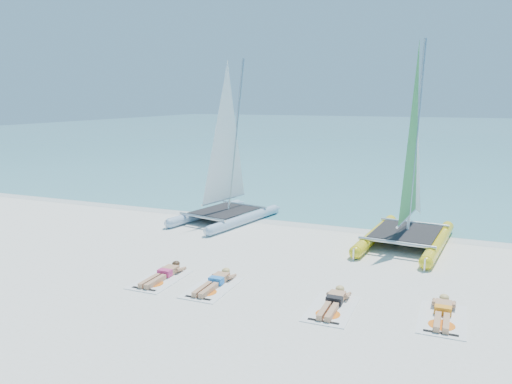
# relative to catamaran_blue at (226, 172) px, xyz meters

# --- Properties ---
(ground) EXTENTS (140.00, 140.00, 0.00)m
(ground) POSITION_rel_catamaran_blue_xyz_m (3.29, -4.78, -1.96)
(ground) COLOR white
(ground) RESTS_ON ground
(sea) EXTENTS (140.00, 115.00, 0.01)m
(sea) POSITION_rel_catamaran_blue_xyz_m (3.29, 58.22, -1.95)
(sea) COLOR #6FB3BA
(sea) RESTS_ON ground
(wet_sand_strip) EXTENTS (140.00, 1.40, 0.01)m
(wet_sand_strip) POSITION_rel_catamaran_blue_xyz_m (3.29, 0.72, -1.95)
(wet_sand_strip) COLOR silver
(wet_sand_strip) RESTS_ON ground
(catamaran_blue) EXTENTS (3.26, 5.18, 6.56)m
(catamaran_blue) POSITION_rel_catamaran_blue_xyz_m (0.00, 0.00, 0.00)
(catamaran_blue) COLOR #A7BDDC
(catamaran_blue) RESTS_ON ground
(catamaran_yellow) EXTENTS (2.93, 5.60, 7.00)m
(catamaran_yellow) POSITION_rel_catamaran_blue_xyz_m (7.04, -0.22, 0.25)
(catamaran_yellow) COLOR #FFF41A
(catamaran_yellow) RESTS_ON ground
(towel_a) EXTENTS (1.00, 1.85, 0.02)m
(towel_a) POSITION_rel_catamaran_blue_xyz_m (1.27, -6.69, -1.95)
(towel_a) COLOR white
(towel_a) RESTS_ON ground
(sunbather_a) EXTENTS (0.37, 1.73, 0.26)m
(sunbather_a) POSITION_rel_catamaran_blue_xyz_m (1.27, -6.50, -1.84)
(sunbather_a) COLOR tan
(sunbather_a) RESTS_ON towel_a
(towel_b) EXTENTS (1.00, 1.85, 0.02)m
(towel_b) POSITION_rel_catamaran_blue_xyz_m (2.83, -6.68, -1.95)
(towel_b) COLOR white
(towel_b) RESTS_ON ground
(sunbather_b) EXTENTS (0.37, 1.73, 0.26)m
(sunbather_b) POSITION_rel_catamaran_blue_xyz_m (2.83, -6.49, -1.84)
(sunbather_b) COLOR tan
(sunbather_b) RESTS_ON towel_b
(towel_c) EXTENTS (1.00, 1.85, 0.02)m
(towel_c) POSITION_rel_catamaran_blue_xyz_m (5.99, -6.77, -1.95)
(towel_c) COLOR white
(towel_c) RESTS_ON ground
(sunbather_c) EXTENTS (0.37, 1.73, 0.26)m
(sunbather_c) POSITION_rel_catamaran_blue_xyz_m (5.99, -6.58, -1.84)
(sunbather_c) COLOR tan
(sunbather_c) RESTS_ON towel_c
(towel_d) EXTENTS (1.00, 1.85, 0.02)m
(towel_d) POSITION_rel_catamaran_blue_xyz_m (8.38, -6.38, -1.95)
(towel_d) COLOR white
(towel_d) RESTS_ON ground
(sunbather_d) EXTENTS (0.37, 1.73, 0.26)m
(sunbather_d) POSITION_rel_catamaran_blue_xyz_m (8.38, -6.18, -1.84)
(sunbather_d) COLOR tan
(sunbather_d) RESTS_ON towel_d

